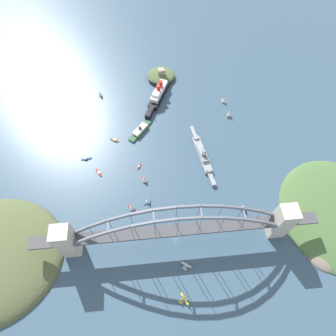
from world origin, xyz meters
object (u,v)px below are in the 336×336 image
at_px(small_boat_7, 86,159).
at_px(small_boat_3, 132,207).
at_px(fort_island_mid_harbor, 161,75).
at_px(small_boat_1, 114,140).
at_px(small_boat_8, 99,173).
at_px(seaplane_second_in_formation, 184,299).
at_px(small_boat_6, 224,100).
at_px(naval_cruiser, 202,155).
at_px(small_boat_5, 139,167).
at_px(small_boat_9, 100,94).
at_px(ocean_liner, 159,93).
at_px(small_boat_2, 144,179).
at_px(harbor_arch_bridge, 176,230).
at_px(small_boat_4, 148,201).
at_px(small_boat_10, 229,113).
at_px(harbor_ferry_steamer, 140,130).
at_px(small_boat_0, 243,207).
at_px(seaplane_taxiing_near_bridge, 186,266).

bearing_deg(small_boat_7, small_boat_3, -52.76).
relative_size(fort_island_mid_harbor, small_boat_1, 3.49).
bearing_deg(small_boat_8, seaplane_second_in_formation, -60.37).
distance_m(fort_island_mid_harbor, small_boat_6, 96.50).
bearing_deg(seaplane_second_in_formation, naval_cruiser, 74.94).
bearing_deg(naval_cruiser, small_boat_1, 162.09).
bearing_deg(naval_cruiser, small_boat_7, 176.24).
distance_m(small_boat_1, small_boat_5, 49.59).
bearing_deg(small_boat_9, small_boat_8, -89.15).
xyz_separation_m(small_boat_3, small_boat_5, (9.15, 51.23, -3.74)).
xyz_separation_m(ocean_liner, fort_island_mid_harbor, (5.21, 36.00, -1.12)).
xyz_separation_m(small_boat_1, small_boat_2, (33.54, -60.26, 3.57)).
xyz_separation_m(harbor_arch_bridge, small_boat_3, (-41.43, 37.03, -22.98)).
bearing_deg(naval_cruiser, small_boat_6, 63.14).
height_order(naval_cruiser, small_boat_1, naval_cruiser).
distance_m(ocean_liner, small_boat_7, 132.05).
relative_size(small_boat_5, small_boat_7, 0.65).
xyz_separation_m(small_boat_1, small_boat_6, (144.45, 50.65, 3.60)).
bearing_deg(small_boat_2, naval_cruiser, 21.69).
bearing_deg(small_boat_4, small_boat_10, 45.28).
xyz_separation_m(ocean_liner, small_boat_9, (-79.15, 8.04, -1.58)).
bearing_deg(small_boat_9, harbor_arch_bridge, -68.98).
bearing_deg(small_boat_8, small_boat_2, -17.08).
bearing_deg(small_boat_4, small_boat_3, -160.15).
bearing_deg(harbor_ferry_steamer, small_boat_4, -87.66).
relative_size(small_boat_0, small_boat_7, 0.79).
height_order(small_boat_3, small_boat_6, small_boat_3).
distance_m(small_boat_4, small_boat_9, 172.78).
bearing_deg(fort_island_mid_harbor, small_boat_8, -118.76).
height_order(naval_cruiser, small_boat_10, naval_cruiser).
bearing_deg(seaplane_taxiing_near_bridge, harbor_arch_bridge, 104.15).
relative_size(harbor_arch_bridge, small_boat_6, 27.92).
bearing_deg(small_boat_6, harbor_arch_bridge, -115.06).
xyz_separation_m(harbor_arch_bridge, fort_island_mid_harbor, (4.83, 234.87, -22.66)).
bearing_deg(small_boat_4, small_boat_1, 112.49).
xyz_separation_m(harbor_arch_bridge, small_boat_10, (85.87, 154.77, -22.69)).
relative_size(ocean_liner, small_boat_8, 7.96).
distance_m(harbor_ferry_steamer, seaplane_second_in_formation, 196.38).
height_order(small_boat_1, small_boat_9, small_boat_9).
xyz_separation_m(harbor_ferry_steamer, seaplane_second_in_formation, (29.96, -194.08, -0.38)).
bearing_deg(small_boat_2, small_boat_8, 162.92).
height_order(harbor_arch_bridge, seaplane_second_in_formation, harbor_arch_bridge).
bearing_deg(seaplane_second_in_formation, small_boat_10, 67.96).
distance_m(harbor_arch_bridge, small_boat_10, 178.44).
distance_m(harbor_ferry_steamer, seaplane_taxiing_near_bridge, 169.55).
relative_size(small_boat_2, small_boat_3, 0.96).
bearing_deg(small_boat_1, small_boat_7, -143.52).
xyz_separation_m(small_boat_4, small_boat_10, (110.65, 111.73, 0.86)).
height_order(harbor_arch_bridge, ocean_liner, harbor_arch_bridge).
relative_size(small_boat_2, small_boat_8, 0.89).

